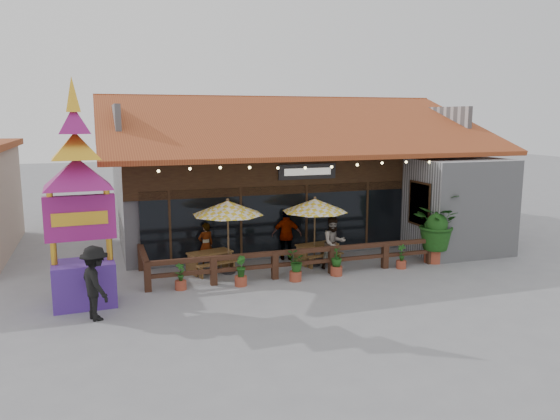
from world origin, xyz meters
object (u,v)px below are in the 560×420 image
object	(u,v)px
tropical_plant	(435,224)
pedestrian	(95,283)
umbrella_left	(228,208)
picnic_table_left	(210,258)
thai_sign_tower	(78,179)
picnic_table_right	(317,250)
umbrella_right	(315,206)

from	to	relation	value
tropical_plant	pedestrian	world-z (taller)	tropical_plant
umbrella_left	picnic_table_left	xyz separation A→B (m)	(-0.56, 0.34, -1.74)
picnic_table_left	thai_sign_tower	xyz separation A→B (m)	(-3.95, -2.13, 3.06)
thai_sign_tower	pedestrian	xyz separation A→B (m)	(0.31, -1.26, -2.56)
tropical_plant	pedestrian	bearing A→B (deg)	-169.96
thai_sign_tower	picnic_table_right	bearing A→B (deg)	14.53
umbrella_left	tropical_plant	bearing A→B (deg)	-7.94
tropical_plant	umbrella_left	bearing A→B (deg)	172.06
umbrella_right	picnic_table_right	size ratio (longest dim) A/B	1.66
umbrella_left	umbrella_right	size ratio (longest dim) A/B	1.11
thai_sign_tower	pedestrian	bearing A→B (deg)	-76.16
umbrella_left	pedestrian	distance (m)	5.34
umbrella_left	picnic_table_left	size ratio (longest dim) A/B	1.74
umbrella_right	tropical_plant	size ratio (longest dim) A/B	1.11
umbrella_left	picnic_table_right	distance (m)	3.72
umbrella_left	umbrella_right	bearing A→B (deg)	-0.61
umbrella_right	tropical_plant	distance (m)	4.39
picnic_table_right	umbrella_right	bearing A→B (deg)	-128.60
picnic_table_left	picnic_table_right	world-z (taller)	picnic_table_left
picnic_table_left	tropical_plant	bearing A→B (deg)	-9.77
thai_sign_tower	pedestrian	size ratio (longest dim) A/B	3.44
umbrella_left	umbrella_right	xyz separation A→B (m)	(3.08, -0.03, -0.07)
umbrella_left	tropical_plant	distance (m)	7.41
picnic_table_right	thai_sign_tower	distance (m)	8.61
umbrella_right	picnic_table_right	world-z (taller)	umbrella_right
picnic_table_right	pedestrian	distance (m)	8.19
pedestrian	umbrella_left	bearing A→B (deg)	-73.46
picnic_table_right	thai_sign_tower	world-z (taller)	thai_sign_tower
umbrella_right	picnic_table_left	size ratio (longest dim) A/B	1.57
picnic_table_left	tropical_plant	size ratio (longest dim) A/B	0.71
picnic_table_right	thai_sign_tower	size ratio (longest dim) A/B	0.25
thai_sign_tower	picnic_table_left	bearing A→B (deg)	28.33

